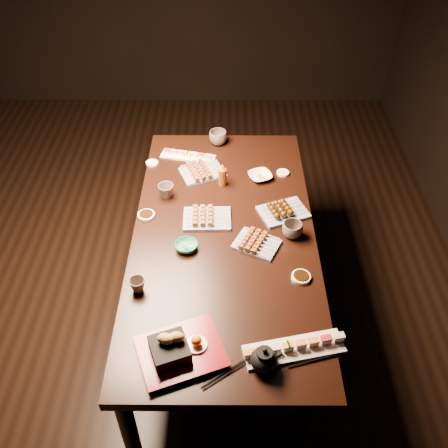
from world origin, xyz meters
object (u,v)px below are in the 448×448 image
at_px(teacup_far_right, 218,138).
at_px(teapot, 264,358).
at_px(teacup_mid_right, 292,230).
at_px(teacup_far_left, 166,191).
at_px(yakitori_plate_center, 207,215).
at_px(teacup_near_left, 138,285).
at_px(dining_table, 224,284).
at_px(tempura_tray, 180,345).
at_px(sushi_platter_near, 294,346).
at_px(sushi_platter_far, 188,154).
at_px(yakitori_plate_left, 202,169).
at_px(edamame_bowl_green, 186,246).
at_px(yakitori_plate_right, 257,241).
at_px(edamame_bowl_cream, 260,176).
at_px(condiment_bottle, 222,175).

xyz_separation_m(teacup_far_right, teapot, (0.20, -1.55, 0.01)).
bearing_deg(teacup_mid_right, teacup_far_left, 155.03).
bearing_deg(yakitori_plate_center, teacup_near_left, -123.20).
bearing_deg(dining_table, tempura_tray, -107.22).
xyz_separation_m(sushi_platter_near, yakitori_plate_center, (-0.37, 0.77, 0.01)).
relative_size(sushi_platter_far, teapot, 2.52).
height_order(sushi_platter_far, teacup_far_left, teacup_far_left).
distance_m(yakitori_plate_left, teacup_near_left, 0.90).
distance_m(edamame_bowl_green, teapot, 0.72).
relative_size(yakitori_plate_right, teacup_far_right, 1.91).
bearing_deg(edamame_bowl_cream, teapot, -92.10).
xyz_separation_m(edamame_bowl_green, teacup_near_left, (-0.20, -0.26, 0.02)).
xyz_separation_m(edamame_bowl_cream, teacup_near_left, (-0.58, -0.82, 0.02)).
xyz_separation_m(sushi_platter_far, teacup_near_left, (-0.16, -1.02, 0.01)).
distance_m(teacup_near_left, teacup_far_left, 0.66).
bearing_deg(edamame_bowl_cream, sushi_platter_near, -85.92).
bearing_deg(sushi_platter_far, yakitori_plate_center, 116.18).
height_order(edamame_bowl_green, condiment_bottle, condiment_bottle).
bearing_deg(teacup_near_left, dining_table, 44.05).
distance_m(teacup_near_left, condiment_bottle, 0.84).
relative_size(dining_table, tempura_tray, 5.56).
bearing_deg(teacup_near_left, teacup_mid_right, 26.43).
xyz_separation_m(dining_table, tempura_tray, (-0.16, -0.69, 0.43)).
bearing_deg(yakitori_plate_left, sushi_platter_near, -93.21).
relative_size(dining_table, yakitori_plate_right, 8.70).
distance_m(dining_table, yakitori_plate_center, 0.43).
bearing_deg(yakitori_plate_center, sushi_platter_near, -65.88).
bearing_deg(sushi_platter_near, yakitori_plate_left, 96.92).
distance_m(sushi_platter_far, yakitori_plate_left, 0.19).
bearing_deg(yakitori_plate_left, teacup_far_left, -153.88).
relative_size(yakitori_plate_center, edamame_bowl_green, 2.20).
distance_m(teacup_far_right, teapot, 1.56).
bearing_deg(teacup_mid_right, yakitori_plate_center, 164.94).
distance_m(dining_table, edamame_bowl_green, 0.44).
bearing_deg(yakitori_plate_center, teacup_mid_right, -16.40).
bearing_deg(condiment_bottle, teacup_far_left, -160.07).
bearing_deg(teacup_mid_right, teacup_far_right, 114.56).
xyz_separation_m(yakitori_plate_center, edamame_bowl_cream, (0.29, 0.35, -0.02)).
height_order(sushi_platter_far, teacup_far_right, teacup_far_right).
bearing_deg(teacup_far_left, edamame_bowl_green, -71.70).
bearing_deg(sushi_platter_near, edamame_bowl_cream, 81.83).
bearing_deg(condiment_bottle, sushi_platter_near, -74.76).
bearing_deg(teacup_far_left, tempura_tray, -81.55).
distance_m(yakitori_plate_center, condiment_bottle, 0.31).
bearing_deg(yakitori_plate_left, teacup_far_right, 52.39).
relative_size(sushi_platter_far, teacup_far_right, 2.96).
height_order(sushi_platter_far, yakitori_plate_center, yakitori_plate_center).
distance_m(sushi_platter_near, sushi_platter_far, 1.42).
xyz_separation_m(tempura_tray, teacup_near_left, (-0.21, 0.32, -0.03)).
height_order(teacup_near_left, teacup_far_right, teacup_far_right).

